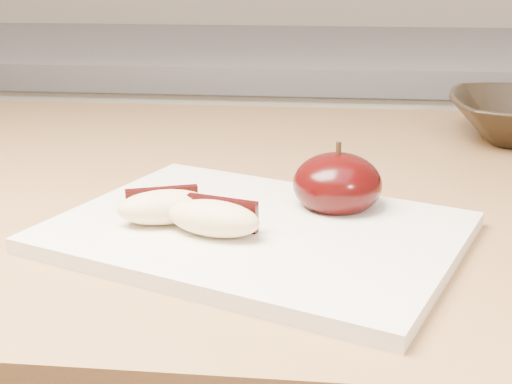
# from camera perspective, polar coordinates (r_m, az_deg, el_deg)

# --- Properties ---
(back_cabinet) EXTENTS (2.40, 0.62, 0.94)m
(back_cabinet) POSITION_cam_1_polar(r_m,az_deg,el_deg) (1.46, 1.53, -6.66)
(back_cabinet) COLOR silver
(back_cabinet) RESTS_ON ground
(cutting_board) EXTENTS (0.34, 0.29, 0.01)m
(cutting_board) POSITION_cam_1_polar(r_m,az_deg,el_deg) (0.51, 0.00, -3.23)
(cutting_board) COLOR silver
(cutting_board) RESTS_ON island_counter
(apple_half) EXTENTS (0.09, 0.09, 0.06)m
(apple_half) POSITION_cam_1_polar(r_m,az_deg,el_deg) (0.55, 6.51, 0.63)
(apple_half) COLOR black
(apple_half) RESTS_ON cutting_board
(apple_wedge_a) EXTENTS (0.07, 0.05, 0.02)m
(apple_wedge_a) POSITION_cam_1_polar(r_m,az_deg,el_deg) (0.52, -7.37, -1.15)
(apple_wedge_a) COLOR beige
(apple_wedge_a) RESTS_ON cutting_board
(apple_wedge_b) EXTENTS (0.07, 0.05, 0.02)m
(apple_wedge_b) POSITION_cam_1_polar(r_m,az_deg,el_deg) (0.49, -3.32, -2.07)
(apple_wedge_b) COLOR beige
(apple_wedge_b) RESTS_ON cutting_board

